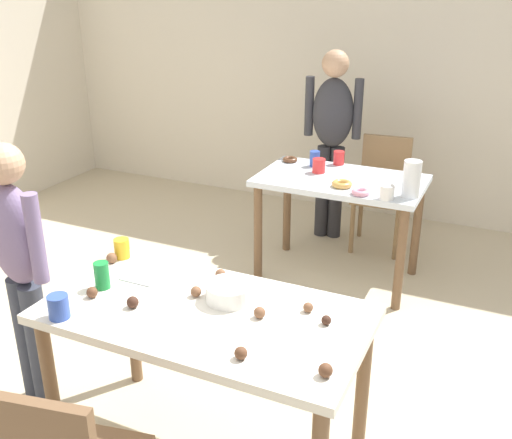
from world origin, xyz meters
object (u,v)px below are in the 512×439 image
(dining_table_near, at_px, (205,330))
(person_adult_far, at_px, (332,129))
(soda_can, at_px, (102,275))
(pitcher_far, at_px, (412,179))
(chair_far_table, at_px, (382,186))
(person_girl_near, at_px, (19,260))
(dining_table_far, at_px, (340,194))
(mixing_bowl, at_px, (229,292))

(dining_table_near, height_order, person_adult_far, person_adult_far)
(soda_can, height_order, pitcher_far, pitcher_far)
(dining_table_near, bearing_deg, person_adult_far, 96.49)
(chair_far_table, relative_size, soda_can, 7.13)
(dining_table_near, bearing_deg, pitcher_far, 73.71)
(person_adult_far, relative_size, pitcher_far, 6.46)
(person_girl_near, height_order, pitcher_far, person_girl_near)
(dining_table_far, bearing_deg, dining_table_near, -89.94)
(person_girl_near, bearing_deg, pitcher_far, 50.46)
(soda_can, bearing_deg, dining_table_far, 75.42)
(mixing_bowl, distance_m, soda_can, 0.57)
(dining_table_far, distance_m, chair_far_table, 0.72)
(dining_table_far, bearing_deg, chair_far_table, 78.68)
(chair_far_table, relative_size, pitcher_far, 3.71)
(person_adult_far, bearing_deg, mixing_bowl, -81.93)
(dining_table_far, xyz_separation_m, pitcher_far, (0.50, -0.18, 0.23))
(chair_far_table, xyz_separation_m, mixing_bowl, (-0.08, -2.46, 0.29))
(person_adult_far, xyz_separation_m, mixing_bowl, (0.35, -2.45, -0.12))
(soda_can, xyz_separation_m, pitcher_far, (1.00, 1.73, 0.06))
(pitcher_far, bearing_deg, person_girl_near, -129.54)
(person_adult_far, relative_size, mixing_bowl, 7.45)
(chair_far_table, xyz_separation_m, person_adult_far, (-0.43, -0.01, 0.41))
(chair_far_table, bearing_deg, soda_can, -103.72)
(person_girl_near, bearing_deg, soda_can, 3.66)
(dining_table_far, distance_m, person_adult_far, 0.78)
(person_girl_near, height_order, soda_can, person_girl_near)
(chair_far_table, height_order, person_adult_far, person_adult_far)
(mixing_bowl, xyz_separation_m, soda_can, (-0.56, -0.14, 0.02))
(dining_table_far, relative_size, pitcher_far, 4.75)
(person_girl_near, distance_m, pitcher_far, 2.28)
(chair_far_table, height_order, pitcher_far, pitcher_far)
(dining_table_near, height_order, dining_table_far, same)
(dining_table_near, bearing_deg, mixing_bowl, 64.54)
(person_adult_far, height_order, pitcher_far, person_adult_far)
(person_adult_far, bearing_deg, pitcher_far, -47.45)
(chair_far_table, xyz_separation_m, pitcher_far, (0.36, -0.87, 0.37))
(person_adult_far, height_order, soda_can, person_adult_far)
(dining_table_far, distance_m, mixing_bowl, 1.78)
(dining_table_near, height_order, pitcher_far, pitcher_far)
(dining_table_far, relative_size, person_girl_near, 0.82)
(dining_table_near, distance_m, soda_can, 0.53)
(mixing_bowl, distance_m, pitcher_far, 1.65)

